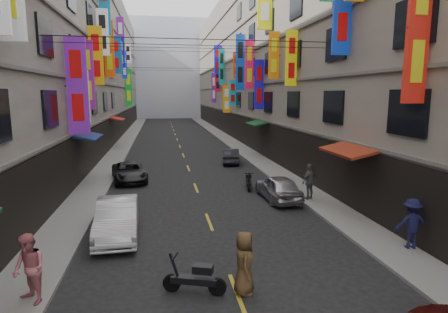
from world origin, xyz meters
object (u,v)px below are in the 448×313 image
object	(u,v)px
pedestrian_lfar	(29,269)
pedestrian_rfar	(310,181)
scooter_crossing	(195,279)
car_left_far	(129,172)
scooter_far_right	(249,181)
car_right_mid	(278,187)
pedestrian_rnear	(412,223)
pedestrian_crossing	(244,263)
car_left_mid	(117,218)
car_right_far	(231,156)

from	to	relation	value
pedestrian_lfar	pedestrian_rfar	world-z (taller)	pedestrian_rfar
scooter_crossing	car_left_far	bearing A→B (deg)	30.80
scooter_far_right	car_right_mid	bearing A→B (deg)	123.31
car_left_far	pedestrian_rnear	world-z (taller)	pedestrian_rnear
scooter_far_right	car_left_far	distance (m)	7.70
pedestrian_crossing	scooter_crossing	bearing A→B (deg)	88.84
scooter_far_right	car_left_mid	size ratio (longest dim) A/B	0.41
scooter_crossing	pedestrian_crossing	world-z (taller)	pedestrian_crossing
scooter_crossing	scooter_far_right	distance (m)	11.81
car_left_mid	pedestrian_crossing	xyz separation A→B (m)	(3.92, -4.95, 0.17)
pedestrian_rnear	pedestrian_rfar	xyz separation A→B (m)	(-1.09, 6.48, 0.03)
pedestrian_lfar	car_right_far	bearing A→B (deg)	110.24
car_right_mid	pedestrian_crossing	distance (m)	9.58
car_right_mid	pedestrian_lfar	distance (m)	12.70
scooter_far_right	car_left_mid	bearing A→B (deg)	54.45
car_right_far	pedestrian_rfar	size ratio (longest dim) A/B	1.92
car_right_far	pedestrian_lfar	xyz separation A→B (m)	(-8.91, -19.20, 0.46)
scooter_far_right	car_right_far	xyz separation A→B (m)	(0.50, 8.21, 0.15)
car_right_far	pedestrian_rnear	size ratio (longest dim) A/B	2.00
car_left_far	pedestrian_lfar	distance (m)	14.26
car_left_mid	car_right_mid	bearing A→B (deg)	23.77
car_right_far	pedestrian_lfar	bearing A→B (deg)	74.96
car_right_mid	car_right_far	xyz separation A→B (m)	(-0.49, 10.67, -0.08)
car_left_far	pedestrian_crossing	bearing A→B (deg)	-83.78
car_left_far	pedestrian_rnear	distance (m)	16.52
car_right_mid	pedestrian_lfar	xyz separation A→B (m)	(-9.40, -8.54, 0.38)
car_left_mid	pedestrian_lfar	xyz separation A→B (m)	(-1.68, -4.70, 0.33)
car_left_mid	car_right_far	world-z (taller)	car_left_mid
car_left_mid	pedestrian_crossing	size ratio (longest dim) A/B	2.45
pedestrian_lfar	car_left_mid	bearing A→B (deg)	115.48
scooter_crossing	pedestrian_crossing	xyz separation A→B (m)	(1.33, -0.19, 0.45)
car_right_mid	pedestrian_rnear	xyz separation A→B (m)	(2.60, -7.02, 0.35)
pedestrian_crossing	car_right_far	bearing A→B (deg)	-2.80
car_left_mid	pedestrian_lfar	bearing A→B (deg)	-112.30
car_right_far	pedestrian_crossing	bearing A→B (deg)	90.19
scooter_far_right	scooter_crossing	bearing A→B (deg)	80.81
scooter_crossing	car_left_far	size ratio (longest dim) A/B	0.41
scooter_far_right	pedestrian_rnear	size ratio (longest dim) A/B	1.00
car_right_far	scooter_far_right	bearing A→B (deg)	96.38
pedestrian_rnear	car_right_far	bearing A→B (deg)	-69.24
car_right_mid	pedestrian_rnear	bearing A→B (deg)	107.96
pedestrian_rfar	pedestrian_crossing	xyz separation A→B (m)	(-5.31, -8.25, -0.16)
scooter_far_right	pedestrian_rnear	bearing A→B (deg)	122.12
scooter_crossing	car_right_mid	bearing A→B (deg)	-11.42
scooter_crossing	pedestrian_crossing	distance (m)	1.42
car_left_far	pedestrian_rfar	distance (m)	11.35
scooter_far_right	pedestrian_rfar	size ratio (longest dim) A/B	0.96
scooter_crossing	car_left_mid	distance (m)	5.42
pedestrian_rnear	pedestrian_crossing	world-z (taller)	pedestrian_rnear
car_right_far	car_left_mid	bearing A→B (deg)	73.35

